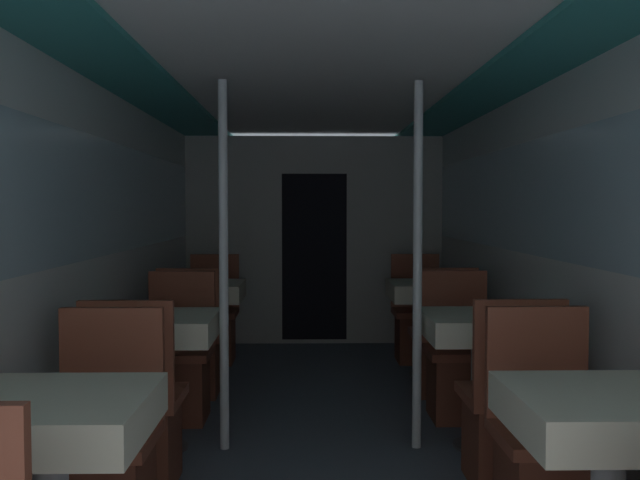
# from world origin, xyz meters

# --- Properties ---
(wall_left) EXTENTS (0.05, 8.30, 2.05)m
(wall_left) POSITION_xyz_m (-1.29, 2.75, 1.09)
(wall_left) COLOR silver
(wall_left) RESTS_ON ground_plane
(wall_right) EXTENTS (0.05, 8.30, 2.05)m
(wall_right) POSITION_xyz_m (1.29, 2.75, 1.09)
(wall_right) COLOR silver
(wall_right) RESTS_ON ground_plane
(ceiling_panel) EXTENTS (2.59, 8.30, 0.07)m
(ceiling_panel) POSITION_xyz_m (0.00, 2.75, 2.10)
(ceiling_panel) COLOR white
(ceiling_panel) RESTS_ON wall_left
(bulkhead_far) EXTENTS (2.54, 0.09, 2.05)m
(bulkhead_far) POSITION_xyz_m (0.00, 5.78, 1.02)
(bulkhead_far) COLOR #A8A8A3
(bulkhead_far) RESTS_ON ground_plane
(dining_table_left_0) EXTENTS (0.63, 0.63, 0.76)m
(dining_table_left_0) POSITION_xyz_m (-0.90, 0.96, 0.64)
(dining_table_left_0) COLOR #4C4C51
(dining_table_left_0) RESTS_ON ground_plane
(chair_left_far_0) EXTENTS (0.43, 0.43, 0.93)m
(chair_left_far_0) POSITION_xyz_m (-0.90, 1.52, 0.29)
(chair_left_far_0) COLOR brown
(chair_left_far_0) RESTS_ON ground_plane
(dining_table_left_1) EXTENTS (0.63, 0.63, 0.76)m
(dining_table_left_1) POSITION_xyz_m (-0.90, 2.66, 0.64)
(dining_table_left_1) COLOR #4C4C51
(dining_table_left_1) RESTS_ON ground_plane
(chair_left_near_1) EXTENTS (0.43, 0.43, 0.93)m
(chair_left_near_1) POSITION_xyz_m (-0.90, 2.10, 0.29)
(chair_left_near_1) COLOR brown
(chair_left_near_1) RESTS_ON ground_plane
(chair_left_far_1) EXTENTS (0.43, 0.43, 0.93)m
(chair_left_far_1) POSITION_xyz_m (-0.90, 3.22, 0.29)
(chair_left_far_1) COLOR brown
(chair_left_far_1) RESTS_ON ground_plane
(support_pole_left_1) EXTENTS (0.05, 0.05, 2.05)m
(support_pole_left_1) POSITION_xyz_m (-0.54, 2.66, 1.03)
(support_pole_left_1) COLOR silver
(support_pole_left_1) RESTS_ON ground_plane
(dining_table_left_2) EXTENTS (0.63, 0.63, 0.76)m
(dining_table_left_2) POSITION_xyz_m (-0.90, 4.35, 0.64)
(dining_table_left_2) COLOR #4C4C51
(dining_table_left_2) RESTS_ON ground_plane
(chair_left_near_2) EXTENTS (0.43, 0.43, 0.93)m
(chair_left_near_2) POSITION_xyz_m (-0.90, 3.79, 0.29)
(chair_left_near_2) COLOR brown
(chair_left_near_2) RESTS_ON ground_plane
(chair_left_far_2) EXTENTS (0.43, 0.43, 0.93)m
(chair_left_far_2) POSITION_xyz_m (-0.90, 4.91, 0.29)
(chair_left_far_2) COLOR brown
(chair_left_far_2) RESTS_ON ground_plane
(dining_table_right_0) EXTENTS (0.63, 0.63, 0.76)m
(dining_table_right_0) POSITION_xyz_m (0.90, 0.96, 0.64)
(dining_table_right_0) COLOR #4C4C51
(dining_table_right_0) RESTS_ON ground_plane
(chair_right_far_0) EXTENTS (0.43, 0.43, 0.93)m
(chair_right_far_0) POSITION_xyz_m (0.90, 1.52, 0.29)
(chair_right_far_0) COLOR brown
(chair_right_far_0) RESTS_ON ground_plane
(dining_table_right_1) EXTENTS (0.63, 0.63, 0.76)m
(dining_table_right_1) POSITION_xyz_m (0.90, 2.66, 0.64)
(dining_table_right_1) COLOR #4C4C51
(dining_table_right_1) RESTS_ON ground_plane
(chair_right_near_1) EXTENTS (0.43, 0.43, 0.93)m
(chair_right_near_1) POSITION_xyz_m (0.90, 2.10, 0.29)
(chair_right_near_1) COLOR brown
(chair_right_near_1) RESTS_ON ground_plane
(chair_right_far_1) EXTENTS (0.43, 0.43, 0.93)m
(chair_right_far_1) POSITION_xyz_m (0.90, 3.22, 0.29)
(chair_right_far_1) COLOR brown
(chair_right_far_1) RESTS_ON ground_plane
(support_pole_right_1) EXTENTS (0.05, 0.05, 2.05)m
(support_pole_right_1) POSITION_xyz_m (0.54, 2.66, 1.03)
(support_pole_right_1) COLOR silver
(support_pole_right_1) RESTS_ON ground_plane
(dining_table_right_2) EXTENTS (0.63, 0.63, 0.76)m
(dining_table_right_2) POSITION_xyz_m (0.90, 4.35, 0.64)
(dining_table_right_2) COLOR #4C4C51
(dining_table_right_2) RESTS_ON ground_plane
(chair_right_near_2) EXTENTS (0.43, 0.43, 0.93)m
(chair_right_near_2) POSITION_xyz_m (0.90, 3.79, 0.29)
(chair_right_near_2) COLOR brown
(chair_right_near_2) RESTS_ON ground_plane
(chair_right_far_2) EXTENTS (0.43, 0.43, 0.93)m
(chair_right_far_2) POSITION_xyz_m (0.90, 4.91, 0.29)
(chair_right_far_2) COLOR brown
(chair_right_far_2) RESTS_ON ground_plane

